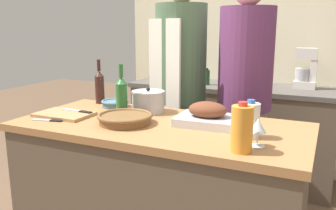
{
  "coord_description": "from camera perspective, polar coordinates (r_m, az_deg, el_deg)",
  "views": [
    {
      "loc": [
        0.82,
        -1.67,
        1.42
      ],
      "look_at": [
        0.0,
        0.11,
        0.98
      ],
      "focal_mm": 38.0,
      "sensor_mm": 36.0,
      "label": 1
    }
  ],
  "objects": [
    {
      "name": "person_cook_aproned",
      "position": [
        2.67,
        2.01,
        3.22
      ],
      "size": [
        0.39,
        0.41,
        1.79
      ],
      "rotation": [
        0.0,
        0.0,
        -0.32
      ],
      "color": "beige",
      "rests_on": "ground_plane"
    },
    {
      "name": "juice_jug",
      "position": [
        1.5,
        11.75,
        -3.74
      ],
      "size": [
        0.09,
        0.09,
        0.21
      ],
      "color": "orange",
      "rests_on": "kitchen_island"
    },
    {
      "name": "mixing_bowl",
      "position": [
        2.34,
        -8.49,
        0.29
      ],
      "size": [
        0.18,
        0.18,
        0.04
      ],
      "color": "slate",
      "rests_on": "kitchen_island"
    },
    {
      "name": "condiment_bottle_extra",
      "position": [
        3.31,
        6.28,
        4.45
      ],
      "size": [
        0.05,
        0.05,
        0.15
      ],
      "color": "#234C28",
      "rests_on": "back_counter"
    },
    {
      "name": "wicker_basket",
      "position": [
        1.93,
        -6.92,
        -2.11
      ],
      "size": [
        0.3,
        0.3,
        0.05
      ],
      "color": "brown",
      "rests_on": "kitchen_island"
    },
    {
      "name": "kitchen_island",
      "position": [
        2.09,
        -1.3,
        -14.96
      ],
      "size": [
        1.58,
        0.73,
        0.9
      ],
      "color": "brown",
      "rests_on": "ground_plane"
    },
    {
      "name": "stock_pot",
      "position": [
        2.17,
        -3.18,
        0.57
      ],
      "size": [
        0.2,
        0.2,
        0.15
      ],
      "color": "#B7B7BC",
      "rests_on": "kitchen_island"
    },
    {
      "name": "condiment_bottle_short",
      "position": [
        3.26,
        8.95,
        4.74
      ],
      "size": [
        0.05,
        0.05,
        0.21
      ],
      "color": "#234C28",
      "rests_on": "back_counter"
    },
    {
      "name": "knife_paring",
      "position": [
        2.09,
        -18.67,
        -2.34
      ],
      "size": [
        0.18,
        0.07,
        0.01
      ],
      "color": "#B7B7BC",
      "rests_on": "kitchen_island"
    },
    {
      "name": "stand_mixer",
      "position": [
        3.31,
        21.22,
        4.98
      ],
      "size": [
        0.18,
        0.14,
        0.35
      ],
      "color": "silver",
      "rests_on": "back_counter"
    },
    {
      "name": "milk_jug",
      "position": [
        1.71,
        13.07,
        -2.39
      ],
      "size": [
        0.09,
        0.09,
        0.18
      ],
      "color": "white",
      "rests_on": "kitchen_island"
    },
    {
      "name": "knife_chef",
      "position": [
        2.18,
        -14.24,
        -0.93
      ],
      "size": [
        0.22,
        0.04,
        0.01
      ],
      "color": "#B7B7BC",
      "rests_on": "cutting_board"
    },
    {
      "name": "roasting_pan",
      "position": [
        1.9,
        6.35,
        -1.76
      ],
      "size": [
        0.33,
        0.26,
        0.13
      ],
      "color": "#BCBCC1",
      "rests_on": "kitchen_island"
    },
    {
      "name": "back_counter",
      "position": [
        3.44,
        9.95,
        -4.14
      ],
      "size": [
        1.88,
        0.6,
        0.89
      ],
      "color": "brown",
      "rests_on": "ground_plane"
    },
    {
      "name": "wine_bottle_dark",
      "position": [
        2.46,
        -10.92,
        2.99
      ],
      "size": [
        0.06,
        0.06,
        0.3
      ],
      "color": "#381E19",
      "rests_on": "kitchen_island"
    },
    {
      "name": "cutting_board",
      "position": [
        2.17,
        -16.3,
        -1.44
      ],
      "size": [
        0.32,
        0.21,
        0.02
      ],
      "color": "#AD7F51",
      "rests_on": "kitchen_island"
    },
    {
      "name": "wine_bottle_green",
      "position": [
        2.1,
        -7.45,
        1.58
      ],
      "size": [
        0.07,
        0.07,
        0.3
      ],
      "color": "#28662D",
      "rests_on": "kitchen_island"
    },
    {
      "name": "person_cook_guest",
      "position": [
        2.56,
        12.16,
        2.1
      ],
      "size": [
        0.38,
        0.38,
        1.75
      ],
      "rotation": [
        0.0,
        0.0,
        0.32
      ],
      "color": "beige",
      "rests_on": "ground_plane"
    },
    {
      "name": "wine_glass_left",
      "position": [
        1.59,
        14.22,
        -3.39
      ],
      "size": [
        0.07,
        0.07,
        0.13
      ],
      "color": "silver",
      "rests_on": "kitchen_island"
    },
    {
      "name": "back_wall",
      "position": [
        3.64,
        11.89,
        9.96
      ],
      "size": [
        2.38,
        0.1,
        2.55
      ],
      "color": "beige",
      "rests_on": "ground_plane"
    },
    {
      "name": "condiment_bottle_tall",
      "position": [
        3.43,
        13.41,
        4.73
      ],
      "size": [
        0.07,
        0.07,
        0.19
      ],
      "color": "#B28E2D",
      "rests_on": "back_counter"
    }
  ]
}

